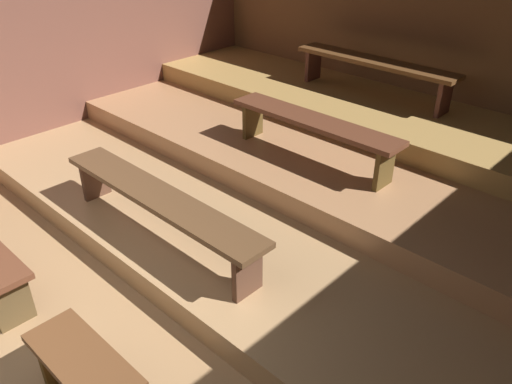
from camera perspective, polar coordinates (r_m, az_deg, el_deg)
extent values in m
cube|color=#A87D52|center=(5.02, 0.07, -3.84)|extent=(6.93, 6.22, 0.08)
cube|color=brown|center=(6.62, 17.27, 15.04)|extent=(6.93, 0.06, 2.37)
cube|color=brown|center=(6.87, -19.70, 15.17)|extent=(0.06, 6.22, 2.37)
cube|color=tan|center=(5.37, 4.95, 0.40)|extent=(6.13, 4.10, 0.23)
cube|color=#B17D53|center=(5.77, 9.51, 4.88)|extent=(6.13, 2.69, 0.23)
cube|color=#B08748|center=(6.17, 13.08, 8.53)|extent=(6.13, 1.44, 0.23)
cube|color=brown|center=(4.21, -25.41, -11.12)|extent=(0.05, 0.27, 0.39)
cube|color=brown|center=(3.32, -18.77, -17.29)|extent=(0.85, 0.34, 0.05)
cube|color=#4F3714|center=(3.69, -20.79, -16.71)|extent=(0.05, 0.27, 0.39)
cube|color=brown|center=(4.25, -10.83, -0.52)|extent=(2.28, 0.34, 0.05)
cube|color=brown|center=(5.13, -17.42, 1.43)|extent=(0.05, 0.27, 0.39)
cube|color=brown|center=(3.72, -0.97, -8.96)|extent=(0.05, 0.27, 0.39)
cube|color=brown|center=(5.05, 6.40, 7.86)|extent=(1.88, 0.34, 0.05)
cube|color=#533E1B|center=(5.63, -0.36, 8.06)|extent=(0.05, 0.27, 0.39)
cube|color=#533E1B|center=(4.74, 14.07, 2.65)|extent=(0.05, 0.27, 0.39)
cube|color=brown|center=(6.27, 13.09, 13.92)|extent=(2.02, 0.34, 0.05)
cube|color=#512C25|center=(6.80, 6.37, 13.86)|extent=(0.05, 0.27, 0.39)
cube|color=#512C25|center=(5.95, 20.17, 9.79)|extent=(0.05, 0.27, 0.39)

